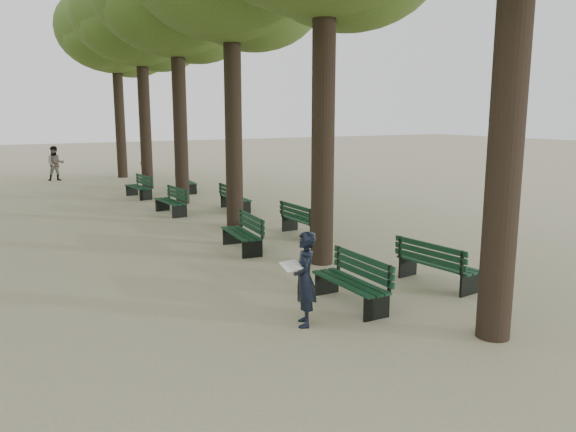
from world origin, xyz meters
TOP-DOWN VIEW (x-y plane):
  - ground at (0.00, 0.00)m, footprint 120.00×120.00m
  - tree_central_4 at (1.50, 18.00)m, footprint 6.00×6.00m
  - tree_central_5 at (1.50, 23.00)m, footprint 6.00×6.00m
  - bench_left_0 at (0.37, 0.26)m, footprint 0.58×1.80m
  - bench_left_1 at (0.37, 5.01)m, footprint 0.74×1.85m
  - bench_left_2 at (0.37, 10.92)m, footprint 0.70×1.84m
  - bench_left_3 at (0.37, 15.22)m, footprint 0.76×1.85m
  - bench_right_0 at (2.63, 0.42)m, footprint 0.78×1.85m
  - bench_right_1 at (2.63, 5.74)m, footprint 0.59×1.81m
  - bench_right_2 at (2.63, 10.54)m, footprint 0.63×1.82m
  - bench_right_3 at (2.63, 15.88)m, footprint 0.72×1.84m
  - man_with_map at (-0.83, -0.14)m, footprint 0.71×0.71m
  - pedestrian_a at (-1.83, 23.08)m, footprint 0.89×0.44m
  - pedestrian_c at (2.14, 20.73)m, footprint 0.97×1.13m

SIDE VIEW (x-z plane):
  - ground at x=0.00m, z-range 0.00..0.00m
  - bench_left_0 at x=0.37m, z-range -0.19..0.73m
  - bench_left_1 at x=0.37m, z-range -0.19..0.73m
  - bench_left_2 at x=0.37m, z-range -0.19..0.73m
  - bench_left_3 at x=0.37m, z-range -0.19..0.73m
  - bench_right_0 at x=2.63m, z-range -0.19..0.73m
  - bench_right_1 at x=2.63m, z-range -0.19..0.73m
  - bench_right_2 at x=2.63m, z-range -0.19..0.73m
  - bench_right_3 at x=2.63m, z-range -0.19..0.73m
  - man_with_map at x=-0.83m, z-range 0.00..1.58m
  - pedestrian_a at x=-1.83m, z-range 0.00..1.77m
  - pedestrian_c at x=2.14m, z-range 0.00..1.91m
  - tree_central_4 at x=1.50m, z-range 2.68..12.63m
  - tree_central_5 at x=1.50m, z-range 2.68..12.63m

